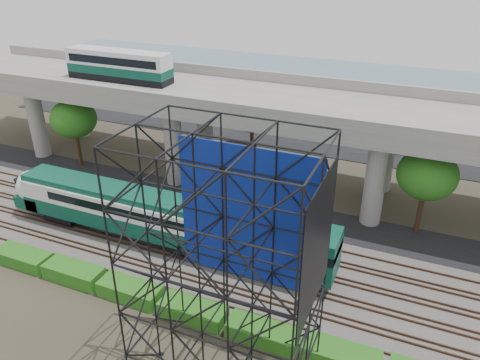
% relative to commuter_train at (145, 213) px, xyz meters
% --- Properties ---
extents(ground, '(140.00, 140.00, 0.00)m').
position_rel_commuter_train_xyz_m(ground, '(6.69, -2.00, -2.88)').
color(ground, '#474233').
rests_on(ground, ground).
extents(ballast_bed, '(90.00, 12.00, 0.20)m').
position_rel_commuter_train_xyz_m(ballast_bed, '(6.69, 0.00, -2.78)').
color(ballast_bed, slate).
rests_on(ballast_bed, ground).
extents(service_road, '(90.00, 5.00, 0.08)m').
position_rel_commuter_train_xyz_m(service_road, '(6.69, 8.50, -2.84)').
color(service_road, black).
rests_on(service_road, ground).
extents(parking_lot, '(90.00, 18.00, 0.08)m').
position_rel_commuter_train_xyz_m(parking_lot, '(6.69, 32.00, -2.84)').
color(parking_lot, black).
rests_on(parking_lot, ground).
extents(harbor_water, '(140.00, 40.00, 0.03)m').
position_rel_commuter_train_xyz_m(harbor_water, '(6.69, 54.00, -2.87)').
color(harbor_water, slate).
rests_on(harbor_water, ground).
extents(rail_tracks, '(90.00, 9.52, 0.16)m').
position_rel_commuter_train_xyz_m(rail_tracks, '(6.69, -0.00, -2.60)').
color(rail_tracks, '#472D1E').
rests_on(rail_tracks, ballast_bed).
extents(commuter_train, '(29.30, 3.06, 4.30)m').
position_rel_commuter_train_xyz_m(commuter_train, '(0.00, 0.00, 0.00)').
color(commuter_train, black).
rests_on(commuter_train, rail_tracks).
extents(overpass, '(80.00, 12.00, 12.40)m').
position_rel_commuter_train_xyz_m(overpass, '(5.36, 14.00, 5.33)').
color(overpass, '#9E9B93').
rests_on(overpass, ground).
extents(scaffold_tower, '(9.36, 6.36, 15.00)m').
position_rel_commuter_train_xyz_m(scaffold_tower, '(11.90, -9.98, 4.59)').
color(scaffold_tower, black).
rests_on(scaffold_tower, ground).
extents(hedge_strip, '(34.60, 1.80, 1.20)m').
position_rel_commuter_train_xyz_m(hedge_strip, '(7.70, -6.30, -2.32)').
color(hedge_strip, '#1E6216').
rests_on(hedge_strip, ground).
extents(trees, '(40.94, 16.94, 7.69)m').
position_rel_commuter_train_xyz_m(trees, '(2.02, 14.17, 2.69)').
color(trees, '#382314').
rests_on(trees, ground).
extents(suv, '(5.25, 2.54, 1.44)m').
position_rel_commuter_train_xyz_m(suv, '(3.44, 9.29, -2.08)').
color(suv, black).
rests_on(suv, service_road).
extents(parked_cars, '(34.35, 9.53, 1.26)m').
position_rel_commuter_train_xyz_m(parked_cars, '(7.62, 31.54, -2.20)').
color(parked_cars, silver).
rests_on(parked_cars, parking_lot).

